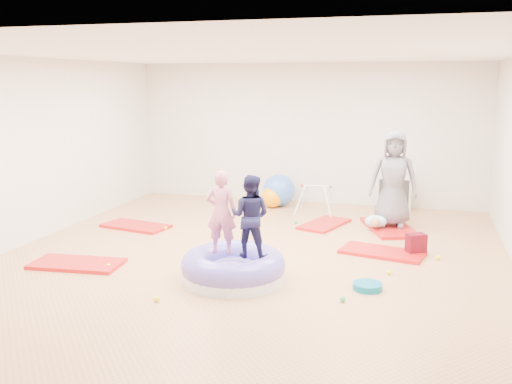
# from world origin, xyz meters

# --- Properties ---
(room) EXTENTS (7.01, 8.01, 2.81)m
(room) POSITION_xyz_m (0.00, 0.00, 1.40)
(room) COLOR tan
(room) RESTS_ON ground
(gym_mat_front_left) EXTENTS (1.25, 0.71, 0.05)m
(gym_mat_front_left) POSITION_xyz_m (-2.16, -0.91, 0.03)
(gym_mat_front_left) COLOR red
(gym_mat_front_left) RESTS_ON ground
(gym_mat_mid_left) EXTENTS (1.22, 0.77, 0.05)m
(gym_mat_mid_left) POSITION_xyz_m (-2.37, 1.15, 0.02)
(gym_mat_mid_left) COLOR red
(gym_mat_mid_left) RESTS_ON ground
(gym_mat_center_back) EXTENTS (0.84, 1.18, 0.04)m
(gym_mat_center_back) POSITION_xyz_m (0.69, 2.16, 0.02)
(gym_mat_center_back) COLOR red
(gym_mat_center_back) RESTS_ON ground
(gym_mat_right) EXTENTS (1.26, 0.82, 0.05)m
(gym_mat_right) POSITION_xyz_m (1.76, 0.76, 0.02)
(gym_mat_right) COLOR red
(gym_mat_right) RESTS_ON ground
(gym_mat_rear_right) EXTENTS (1.09, 1.47, 0.06)m
(gym_mat_rear_right) POSITION_xyz_m (1.78, 2.21, 0.03)
(gym_mat_rear_right) COLOR red
(gym_mat_rear_right) RESTS_ON ground
(inflatable_cushion) EXTENTS (1.31, 1.31, 0.41)m
(inflatable_cushion) POSITION_xyz_m (0.05, -0.88, 0.16)
(inflatable_cushion) COLOR silver
(inflatable_cushion) RESTS_ON ground
(child_pink) EXTENTS (0.40, 0.28, 1.05)m
(child_pink) POSITION_xyz_m (-0.12, -0.84, 0.90)
(child_pink) COLOR #D0698A
(child_pink) RESTS_ON inflatable_cushion
(child_navy) EXTENTS (0.50, 0.40, 1.02)m
(child_navy) POSITION_xyz_m (0.27, -0.88, 0.89)
(child_navy) COLOR #151537
(child_navy) RESTS_ON inflatable_cushion
(adult_caregiver) EXTENTS (0.81, 0.55, 1.59)m
(adult_caregiver) POSITION_xyz_m (1.81, 2.26, 0.85)
(adult_caregiver) COLOR slate
(adult_caregiver) RESTS_ON gym_mat_rear_right
(infant) EXTENTS (0.36, 0.37, 0.21)m
(infant) POSITION_xyz_m (1.56, 2.02, 0.16)
(infant) COLOR #A6E0F3
(infant) RESTS_ON gym_mat_rear_right
(ball_pit_balls) EXTENTS (4.40, 3.99, 0.06)m
(ball_pit_balls) POSITION_xyz_m (0.45, -0.10, 0.03)
(ball_pit_balls) COLOR #FBFF0B
(ball_pit_balls) RESTS_ON ground
(exercise_ball_blue) EXTENTS (0.63, 0.63, 0.63)m
(exercise_ball_blue) POSITION_xyz_m (-0.43, 3.45, 0.32)
(exercise_ball_blue) COLOR blue
(exercise_ball_blue) RESTS_ON ground
(exercise_ball_orange) EXTENTS (0.42, 0.42, 0.42)m
(exercise_ball_orange) POSITION_xyz_m (-0.53, 3.27, 0.21)
(exercise_ball_orange) COLOR #FF9600
(exercise_ball_orange) RESTS_ON ground
(infant_play_gym) EXTENTS (0.72, 0.68, 0.55)m
(infant_play_gym) POSITION_xyz_m (0.39, 2.96, 0.37)
(infant_play_gym) COLOR silver
(infant_play_gym) RESTS_ON ground
(cube_shelf) EXTENTS (0.65, 0.32, 0.65)m
(cube_shelf) POSITION_xyz_m (1.77, 3.79, 0.32)
(cube_shelf) COLOR silver
(cube_shelf) RESTS_ON ground
(balance_disc) EXTENTS (0.35, 0.35, 0.08)m
(balance_disc) POSITION_xyz_m (1.68, -0.74, 0.04)
(balance_disc) COLOR #076686
(balance_disc) RESTS_ON ground
(backpack) EXTENTS (0.31, 0.28, 0.31)m
(backpack) POSITION_xyz_m (2.22, 0.85, 0.15)
(backpack) COLOR #99011A
(backpack) RESTS_ON ground
(yellow_toy) EXTENTS (0.19, 0.19, 0.03)m
(yellow_toy) POSITION_xyz_m (-1.97, -1.01, 0.01)
(yellow_toy) COLOR #FBFF0B
(yellow_toy) RESTS_ON ground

